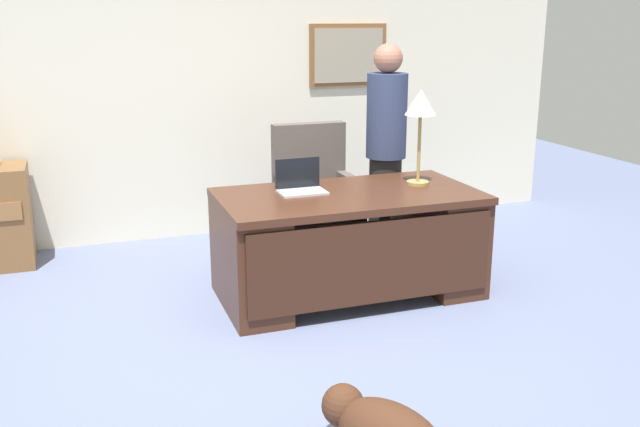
{
  "coord_description": "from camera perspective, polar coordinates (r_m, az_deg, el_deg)",
  "views": [
    {
      "loc": [
        -1.09,
        -3.6,
        1.91
      ],
      "look_at": [
        0.3,
        0.3,
        0.75
      ],
      "focal_mm": 39.66,
      "sensor_mm": 36.0,
      "label": 1
    }
  ],
  "objects": [
    {
      "name": "ground_plane",
      "position": [
        4.21,
        -2.49,
        -11.29
      ],
      "size": [
        12.0,
        12.0,
        0.0
      ],
      "primitive_type": "plane",
      "color": "slate"
    },
    {
      "name": "desk",
      "position": [
        4.92,
        2.4,
        -2.21
      ],
      "size": [
        1.78,
        0.94,
        0.74
      ],
      "color": "#422316",
      "rests_on": "ground_plane"
    },
    {
      "name": "back_wall",
      "position": [
        6.32,
        -9.67,
        10.37
      ],
      "size": [
        7.0,
        0.16,
        2.7
      ],
      "color": "beige",
      "rests_on": "ground_plane"
    },
    {
      "name": "person_standing",
      "position": [
        5.68,
        5.34,
        5.2
      ],
      "size": [
        0.32,
        0.32,
        1.71
      ],
      "color": "#262323",
      "rests_on": "ground_plane"
    },
    {
      "name": "armchair",
      "position": [
        5.69,
        -0.37,
        1.13
      ],
      "size": [
        0.6,
        0.59,
        1.08
      ],
      "color": "#564C47",
      "rests_on": "ground_plane"
    },
    {
      "name": "desk_lamp",
      "position": [
        5.04,
        8.12,
        8.36
      ],
      "size": [
        0.22,
        0.22,
        0.68
      ],
      "color": "#9E8447",
      "rests_on": "desk"
    },
    {
      "name": "laptop",
      "position": [
        4.86,
        -1.62,
        2.42
      ],
      "size": [
        0.32,
        0.22,
        0.22
      ],
      "color": "#B2B5BA",
      "rests_on": "desk"
    }
  ]
}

